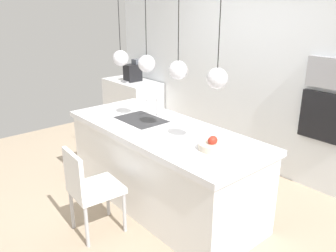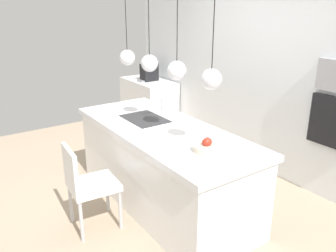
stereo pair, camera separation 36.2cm
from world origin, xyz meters
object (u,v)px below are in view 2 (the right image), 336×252
at_px(fruit_bowl, 207,146).
at_px(chair_near, 87,183).
at_px(oven, 334,122).
at_px(coffee_machine, 149,72).

xyz_separation_m(fruit_bowl, chair_near, (-0.76, -0.87, -0.44)).
bearing_deg(oven, fruit_bowl, -99.11).
xyz_separation_m(coffee_machine, chair_near, (2.34, -2.16, -0.50)).
bearing_deg(chair_near, oven, 67.53).
bearing_deg(oven, coffee_machine, -174.94).
xyz_separation_m(fruit_bowl, oven, (0.26, 1.59, -0.01)).
distance_m(coffee_machine, oven, 3.37).
bearing_deg(chair_near, fruit_bowl, 48.74).
bearing_deg(chair_near, coffee_machine, 137.23).
height_order(coffee_machine, chair_near, coffee_machine).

